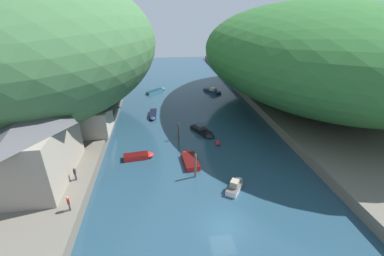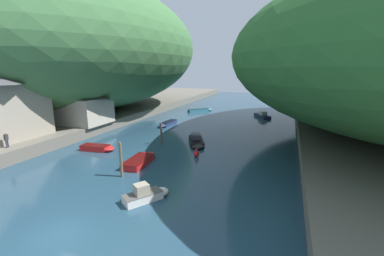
{
  "view_description": "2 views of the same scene",
  "coord_description": "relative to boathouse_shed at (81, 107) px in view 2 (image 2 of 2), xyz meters",
  "views": [
    {
      "loc": [
        -5.6,
        -18.2,
        19.87
      ],
      "look_at": [
        -0.72,
        18.85,
        2.13
      ],
      "focal_mm": 24.0,
      "sensor_mm": 36.0,
      "label": 1
    },
    {
      "loc": [
        12.52,
        -10.03,
        10.08
      ],
      "look_at": [
        2.13,
        17.51,
        3.07
      ],
      "focal_mm": 24.0,
      "sensor_mm": 36.0,
      "label": 2
    }
  ],
  "objects": [
    {
      "name": "hillside_left",
      "position": [
        -8.68,
        11.21,
        9.75
      ],
      "size": [
        41.04,
        57.45,
        24.67
      ],
      "color": "#3D6B3D",
      "rests_on": "left_bank"
    },
    {
      "name": "boat_cabin_cruiser",
      "position": [
        8.69,
        -6.65,
        -3.76
      ],
      "size": [
        4.44,
        1.99,
        0.66
      ],
      "rotation": [
        0.0,
        0.0,
        4.83
      ],
      "color": "red",
      "rests_on": "water_surface"
    },
    {
      "name": "boat_far_right_bank",
      "position": [
        25.14,
        23.04,
        -3.68
      ],
      "size": [
        4.35,
        5.73,
        1.35
      ],
      "rotation": [
        0.0,
        0.0,
        0.55
      ],
      "color": "navy",
      "rests_on": "water_surface"
    },
    {
      "name": "mooring_post_middle",
      "position": [
        14.73,
        -1.58,
        -2.6
      ],
      "size": [
        0.26,
        0.26,
        2.95
      ],
      "color": "#4C3D2D",
      "rests_on": "water_surface"
    },
    {
      "name": "boat_white_cruiser",
      "position": [
        10.46,
        8.71,
        -3.75
      ],
      "size": [
        1.58,
        5.2,
        0.68
      ],
      "rotation": [
        0.0,
        0.0,
        3.09
      ],
      "color": "navy",
      "rests_on": "water_surface"
    },
    {
      "name": "boat_red_skiff",
      "position": [
        15.76,
        -8.41,
        -3.76
      ],
      "size": [
        2.24,
        5.29,
        0.65
      ],
      "rotation": [
        0.0,
        0.0,
        0.07
      ],
      "color": "red",
      "rests_on": "water_surface"
    },
    {
      "name": "boat_far_upstream",
      "position": [
        20.46,
        -15.14,
        -3.65
      ],
      "size": [
        3.1,
        3.77,
        1.42
      ],
      "rotation": [
        0.0,
        0.0,
        5.69
      ],
      "color": "silver",
      "rests_on": "water_surface"
    },
    {
      "name": "left_bank",
      "position": [
        -7.58,
        9.11,
        -3.34
      ],
      "size": [
        22.0,
        120.0,
        1.5
      ],
      "color": "#666056",
      "rests_on": "ground"
    },
    {
      "name": "water_surface",
      "position": [
        17.64,
        9.11,
        -4.09
      ],
      "size": [
        130.0,
        130.0,
        0.0
      ],
      "primitive_type": "plane",
      "color": "#234256",
      "rests_on": "ground"
    },
    {
      "name": "right_bank_cottage",
      "position": [
        37.85,
        22.07,
        -0.7
      ],
      "size": [
        5.12,
        5.64,
        3.66
      ],
      "color": "gray",
      "rests_on": "right_bank"
    },
    {
      "name": "channel_buoy_near",
      "position": [
        20.71,
        -4.47,
        -3.68
      ],
      "size": [
        0.69,
        0.69,
        1.04
      ],
      "color": "red",
      "rests_on": "water_surface"
    },
    {
      "name": "mooring_post_nearest",
      "position": [
        16.02,
        -12.18,
        -2.37
      ],
      "size": [
        0.27,
        0.27,
        3.41
      ],
      "color": "brown",
      "rests_on": "water_surface"
    },
    {
      "name": "person_by_boathouse",
      "position": [
        1.8,
        -12.97,
        -1.61
      ],
      "size": [
        0.25,
        0.4,
        1.69
      ],
      "rotation": [
        0.0,
        0.0,
        1.66
      ],
      "color": "#282D3D",
      "rests_on": "left_bank"
    },
    {
      "name": "boat_moored_right",
      "position": [
        19.09,
        0.13,
        -3.7
      ],
      "size": [
        3.93,
        5.79,
        1.24
      ],
      "rotation": [
        0.0,
        0.0,
        3.58
      ],
      "color": "black",
      "rests_on": "water_surface"
    },
    {
      "name": "boathouse_shed",
      "position": [
        0.0,
        0.0,
        0.0
      ],
      "size": [
        8.47,
        6.58,
        5.04
      ],
      "color": "#B2A899",
      "rests_on": "left_bank"
    },
    {
      "name": "boat_yellow_tender",
      "position": [
        11.31,
        25.13,
        -3.77
      ],
      "size": [
        5.15,
        5.25,
        0.64
      ],
      "rotation": [
        0.0,
        0.0,
        5.51
      ],
      "color": "teal",
      "rests_on": "water_surface"
    }
  ]
}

